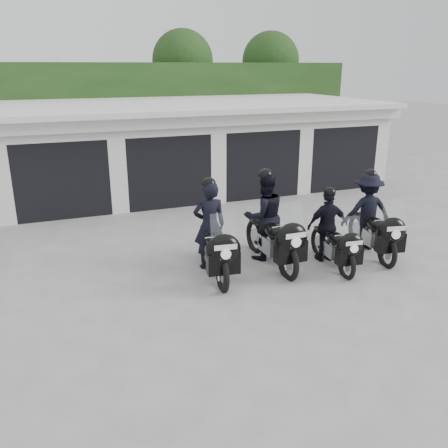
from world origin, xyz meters
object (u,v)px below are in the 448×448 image
object	(u,v)px
police_bike_b	(268,223)
police_bike_d	(370,217)
police_bike_a	(213,237)
police_bike_c	(331,231)

from	to	relation	value
police_bike_b	police_bike_d	world-z (taller)	police_bike_b
police_bike_a	police_bike_d	xyz separation A→B (m)	(3.83, -0.12, 0.03)
police_bike_c	police_bike_d	xyz separation A→B (m)	(1.25, 0.29, 0.11)
police_bike_c	police_bike_d	distance (m)	1.28
police_bike_b	police_bike_d	size ratio (longest dim) A/B	1.08
police_bike_c	police_bike_b	bearing A→B (deg)	161.01
police_bike_d	police_bike_a	bearing A→B (deg)	-171.05
police_bike_a	police_bike_b	bearing A→B (deg)	14.10
police_bike_b	police_bike_c	size ratio (longest dim) A/B	1.22
police_bike_b	police_bike_d	distance (m)	2.49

